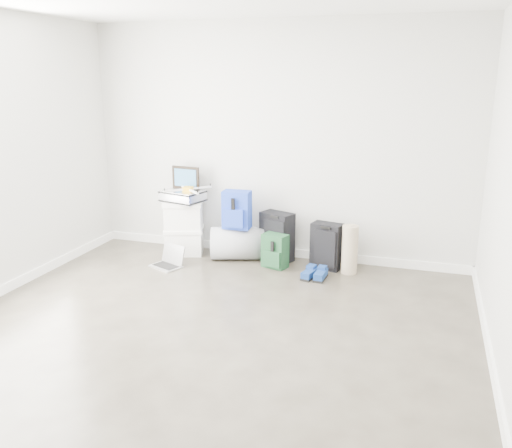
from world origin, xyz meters
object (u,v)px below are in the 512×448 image
(briefcase, at_px, (183,196))
(duffel_bag, at_px, (238,243))
(carry_on, at_px, (326,246))
(laptop, at_px, (169,261))
(large_suitcase, at_px, (277,237))
(boxes_stack, at_px, (184,227))

(briefcase, relative_size, duffel_bag, 0.74)
(briefcase, bearing_deg, carry_on, 13.97)
(duffel_bag, xyz_separation_m, laptop, (-0.66, -0.48, -0.13))
(duffel_bag, xyz_separation_m, large_suitcase, (0.45, 0.09, 0.10))
(duffel_bag, distance_m, laptop, 0.83)
(boxes_stack, relative_size, laptop, 1.58)
(briefcase, distance_m, laptop, 0.81)
(briefcase, bearing_deg, duffel_bag, 13.85)
(boxes_stack, height_order, briefcase, briefcase)
(briefcase, height_order, duffel_bag, briefcase)
(boxes_stack, height_order, laptop, boxes_stack)
(boxes_stack, distance_m, large_suitcase, 1.15)
(carry_on, bearing_deg, laptop, -152.06)
(boxes_stack, xyz_separation_m, carry_on, (1.74, -0.01, -0.06))
(large_suitcase, relative_size, carry_on, 1.10)
(carry_on, height_order, laptop, carry_on)
(large_suitcase, bearing_deg, duffel_bag, -147.24)
(carry_on, bearing_deg, large_suitcase, -176.53)
(duffel_bag, bearing_deg, boxes_stack, 161.91)
(boxes_stack, distance_m, briefcase, 0.39)
(briefcase, bearing_deg, large_suitcase, 18.60)
(large_suitcase, distance_m, laptop, 1.27)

